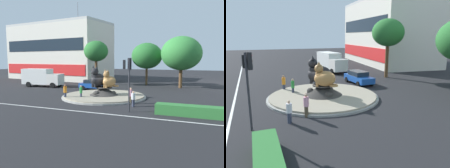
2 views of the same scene
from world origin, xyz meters
The scene contains 17 objects.
ground_plane centered at (0.00, 0.00, 0.00)m, with size 160.00×160.00×0.00m, color black.
lane_centreline centered at (0.00, -7.88, 0.00)m, with size 112.00×0.20×0.01m, color silver.
roundabout_island centered at (0.00, 0.00, 0.35)m, with size 10.50×10.50×1.31m.
cat_statue_black centered at (-0.79, -0.22, 2.29)m, with size 2.07×2.63×2.67m.
cat_statue_tabby centered at (0.74, -0.17, 2.14)m, with size 2.02×2.27×2.25m.
traffic_light_mast centered at (5.29, -6.38, 3.58)m, with size 0.71×0.62×4.89m.
shophouse_block centered at (-21.50, 21.10, 6.58)m, with size 25.73×14.03×18.39m.
clipped_hedge_strip centered at (11.21, -5.82, 0.45)m, with size 7.00×1.20×0.90m, color #2D7033.
broadleaf_tree_behind_island centered at (1.59, 15.72, 5.39)m, with size 5.62×5.62×7.79m.
second_tree_near_tower centered at (-6.85, 11.66, 6.20)m, with size 4.43×4.43×8.14m.
third_tree_left centered at (7.93, 13.36, 5.74)m, with size 6.58×6.58×8.55m.
pedestrian_pink_shirt centered at (4.37, -2.70, 0.92)m, with size 0.39×0.39×1.75m.
pedestrian_white_shirt centered at (5.05, -4.04, 0.83)m, with size 0.40×0.40×1.60m.
pedestrian_green_shirt centered at (-1.85, -2.54, 0.93)m, with size 0.31×0.31×1.72m.
pedestrian_orange_shirt centered at (-3.64, -3.17, 0.95)m, with size 0.38×0.38×1.80m.
sedan_on_far_lane centered at (-4.49, 6.03, 0.82)m, with size 4.68×2.21×1.56m.
delivery_box_truck centered at (-14.73, 6.08, 1.65)m, with size 7.35×3.09×3.11m.
Camera 1 is at (11.58, -25.58, 4.76)m, focal length 36.20 mm.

